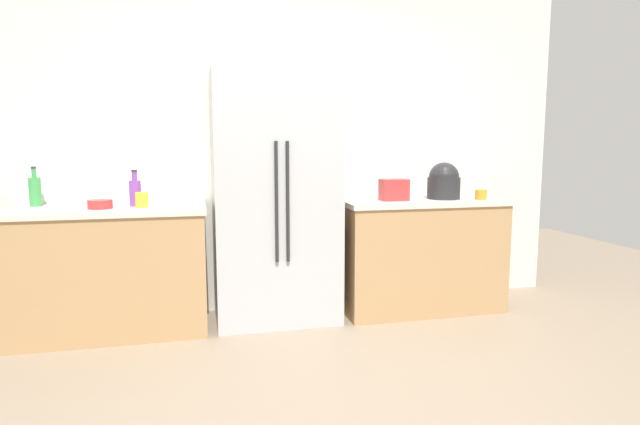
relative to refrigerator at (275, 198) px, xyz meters
name	(u,v)px	position (x,y,z in m)	size (l,w,h in m)	color
ground_plane	(352,404)	(0.17, -1.45, -0.95)	(9.55, 9.55, 0.00)	gray
kitchen_back_panel	(288,132)	(0.17, 0.37, 0.50)	(4.77, 0.10, 2.91)	silver
counter_left	(112,270)	(-1.19, -0.01, -0.49)	(1.34, 0.67, 0.91)	tan
counter_right	(418,254)	(1.19, -0.01, -0.49)	(1.33, 0.67, 0.91)	tan
refrigerator	(275,198)	(0.00, 0.00, 0.00)	(0.93, 0.63, 1.90)	#B2B5BA
toaster	(394,190)	(0.93, -0.08, 0.05)	(0.21, 0.14, 0.17)	red
rice_cooker	(444,182)	(1.37, -0.05, 0.10)	(0.27, 0.27, 0.30)	#262628
bottle_a	(135,192)	(-1.01, 0.01, 0.07)	(0.08, 0.08, 0.26)	purple
bottle_b	(35,191)	(-1.71, 0.17, 0.07)	(0.08, 0.08, 0.28)	green
cup_a	(402,191)	(1.11, 0.19, 0.01)	(0.08, 0.08, 0.10)	black
cup_b	(481,195)	(1.64, -0.17, 0.00)	(0.09, 0.09, 0.08)	orange
cup_c	(142,200)	(-0.96, -0.08, 0.02)	(0.09, 0.09, 0.11)	yellow
bowl_a	(100,204)	(-1.23, -0.09, -0.01)	(0.17, 0.17, 0.06)	red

